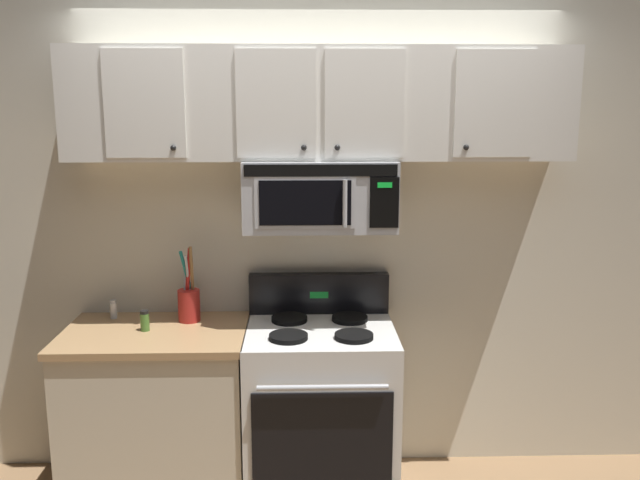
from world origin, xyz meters
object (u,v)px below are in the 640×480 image
utensil_crock_red (189,301)px  stove_range (320,408)px  over_range_microwave (320,195)px  spice_jar (145,321)px  salt_shaker (113,309)px

utensil_crock_red → stove_range: bearing=-12.8°
stove_range → over_range_microwave: (-0.00, 0.12, 1.11)m
utensil_crock_red → spice_jar: bearing=-142.3°
stove_range → utensil_crock_red: (-0.69, 0.16, 0.54)m
stove_range → spice_jar: size_ratio=10.63×
over_range_microwave → utensil_crock_red: size_ratio=1.87×
over_range_microwave → salt_shaker: over_range_microwave is taller
salt_shaker → over_range_microwave: bearing=-4.9°
utensil_crock_red → salt_shaker: 0.42m
stove_range → spice_jar: stove_range is taller
salt_shaker → stove_range: bearing=-10.8°
utensil_crock_red → salt_shaker: bearing=172.5°
stove_range → utensil_crock_red: size_ratio=2.76×
stove_range → salt_shaker: stove_range is taller
over_range_microwave → utensil_crock_red: (-0.69, 0.04, -0.57)m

